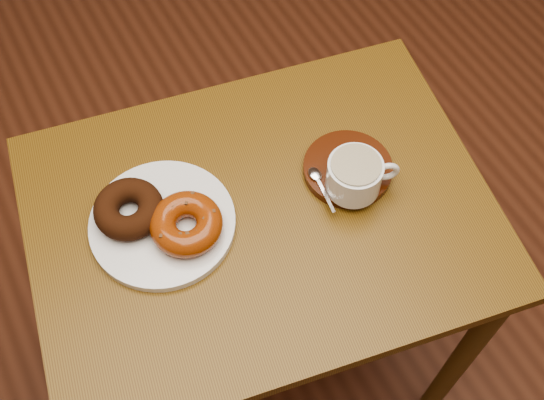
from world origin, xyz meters
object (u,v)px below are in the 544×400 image
cafe_table (262,244)px  donut_plate (163,223)px  saucer (348,169)px  coffee_cup (355,175)px

cafe_table → donut_plate: size_ratio=3.57×
cafe_table → saucer: saucer is taller
donut_plate → saucer: 0.31m
cafe_table → coffee_cup: coffee_cup is taller
cafe_table → coffee_cup: size_ratio=7.25×
coffee_cup → donut_plate: bearing=-174.7°
cafe_table → saucer: size_ratio=5.58×
cafe_table → coffee_cup: bearing=-3.7°
saucer → coffee_cup: 0.05m
saucer → donut_plate: bearing=170.7°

